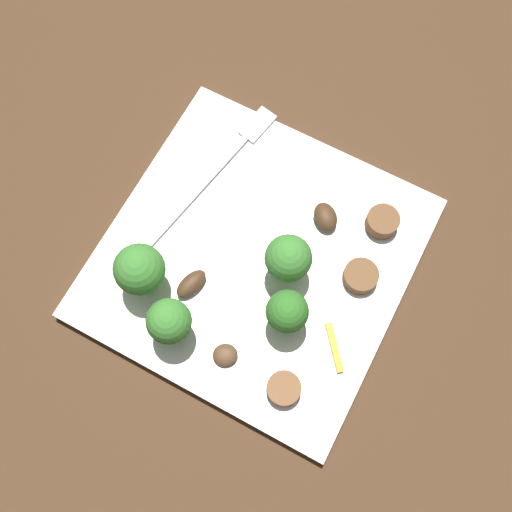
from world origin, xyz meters
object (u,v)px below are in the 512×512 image
Objects in this scene: mushroom_2 at (191,284)px; pepper_strip_1 at (334,348)px; broccoli_floret_1 at (290,255)px; broccoli_floret_2 at (169,322)px; broccoli_floret_3 at (287,312)px; broccoli_floret_0 at (140,270)px; sausage_slice_0 at (382,222)px; sausage_slice_2 at (284,389)px; fork at (217,170)px; mushroom_0 at (225,355)px; plate at (256,258)px; mushroom_1 at (326,217)px; sausage_slice_1 at (360,276)px.

pepper_strip_1 is at bearing -86.12° from mushroom_2.
broccoli_floret_2 is at bearing 147.80° from broccoli_floret_1.
broccoli_floret_1 is at bearing 24.14° from broccoli_floret_3.
sausage_slice_0 is at bearing -47.47° from broccoli_floret_0.
broccoli_floret_2 is 0.10m from sausage_slice_2.
fork is 0.15m from sausage_slice_0.
sausage_slice_0 is at bearing -21.44° from mushroom_0.
broccoli_floret_3 reaches higher than plate.
mushroom_0 is (0.00, 0.05, -0.00)m from sausage_slice_2.
broccoli_floret_3 is (-0.04, -0.05, 0.04)m from plate.
broccoli_floret_2 reaches higher than mushroom_0.
broccoli_floret_0 is at bearing -170.00° from fork.
mushroom_2 is (0.01, -0.03, -0.03)m from broccoli_floret_0.
pepper_strip_1 is (-0.00, -0.05, -0.03)m from broccoli_floret_3.
broccoli_floret_0 is 0.16m from mushroom_1.
plate is 0.10m from pepper_strip_1.
broccoli_floret_3 reaches higher than sausage_slice_2.
sausage_slice_1 is at bearing -74.80° from plate.
broccoli_floret_2 is 0.16m from mushroom_1.
sausage_slice_1 is 0.11m from sausage_slice_2.
broccoli_floret_1 reaches higher than fork.
broccoli_floret_0 is 0.21m from sausage_slice_0.
broccoli_floret_2 is 0.05m from mushroom_2.
sausage_slice_1 is 0.06m from pepper_strip_1.
sausage_slice_2 is at bearing -166.67° from mushroom_1.
mushroom_0 is (-0.14, -0.09, 0.00)m from fork.
mushroom_0 reaches higher than pepper_strip_1.
broccoli_floret_2 reaches higher than sausage_slice_1.
broccoli_floret_0 reaches higher than plate.
broccoli_floret_1 is at bearing -107.20° from fork.
broccoli_floret_1 is at bearing -32.20° from broccoli_floret_2.
plate is 9.13× the size of sausage_slice_2.
pepper_strip_1 is (-0.12, -0.01, -0.01)m from sausage_slice_0.
mushroom_1 is (0.06, -0.04, 0.01)m from plate.
broccoli_floret_1 is 1.93× the size of sausage_slice_0.
mushroom_1 is (0.00, -0.11, 0.01)m from fork.
broccoli_floret_2 is 1.82× the size of sausage_slice_1.
broccoli_floret_1 is (-0.05, -0.10, 0.03)m from fork.
mushroom_2 reaches higher than pepper_strip_1.
sausage_slice_1 reaches higher than plate.
pepper_strip_1 is at bearing -123.99° from broccoli_floret_1.
fork is 3.29× the size of broccoli_floret_1.
mushroom_1 is 0.65× the size of pepper_strip_1.
sausage_slice_0 is 0.05m from mushroom_1.
mushroom_0 is (-0.11, 0.07, -0.00)m from sausage_slice_1.
sausage_slice_2 is (-0.09, -0.07, 0.01)m from plate.
sausage_slice_1 is at bearing -90.90° from fork.
broccoli_floret_2 reaches higher than mushroom_1.
broccoli_floret_1 is at bearing 143.82° from sausage_slice_0.
mushroom_2 is 0.13m from pepper_strip_1.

